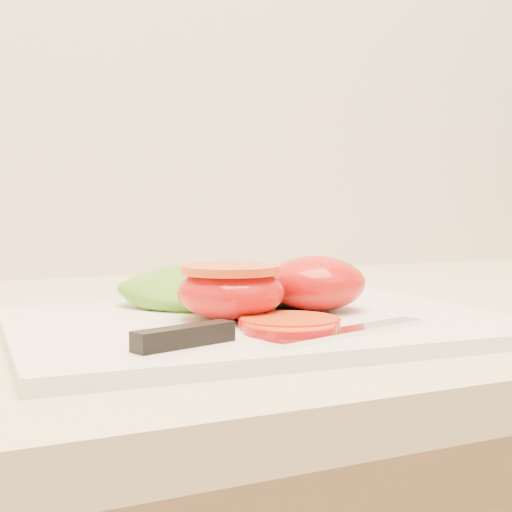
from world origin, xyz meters
name	(u,v)px	position (x,y,z in m)	size (l,w,h in m)	color
cutting_board	(262,324)	(-0.61, 1.54, 0.94)	(0.36, 0.26, 0.01)	silver
tomato_half_dome	(316,283)	(-0.56, 1.56, 0.96)	(0.08, 0.08, 0.04)	red
tomato_half_cut	(231,290)	(-0.64, 1.55, 0.96)	(0.08, 0.08, 0.04)	red
tomato_slice_0	(289,323)	(-0.62, 1.49, 0.94)	(0.07, 0.07, 0.01)	#E05A15
tomato_slice_1	(290,328)	(-0.63, 1.48, 0.94)	(0.06, 0.06, 0.01)	#E05A15
lettuce_leaf_0	(210,289)	(-0.63, 1.62, 0.95)	(0.15, 0.10, 0.03)	#539427
lettuce_leaf_1	(258,287)	(-0.58, 1.62, 0.95)	(0.12, 0.09, 0.03)	#539427
knife	(253,334)	(-0.66, 1.46, 0.94)	(0.21, 0.06, 0.01)	silver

